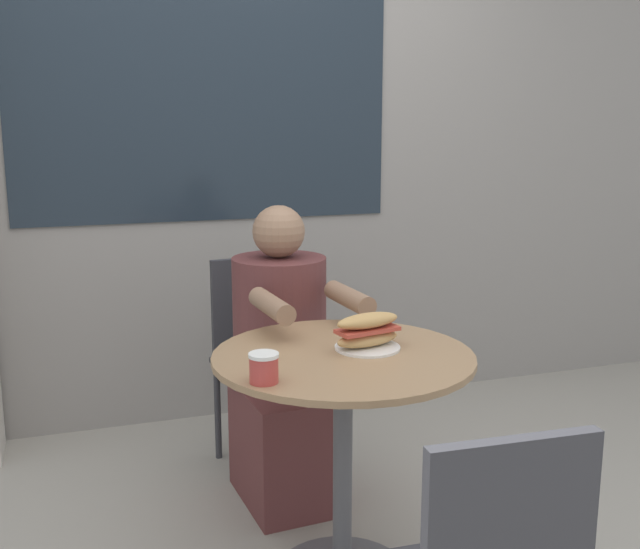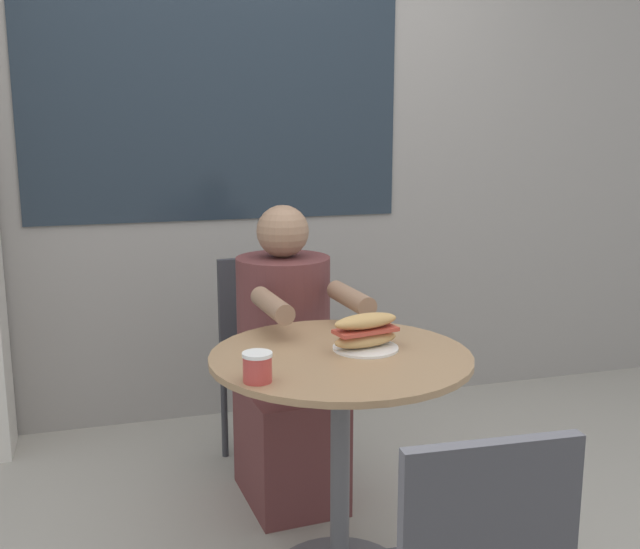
{
  "view_description": "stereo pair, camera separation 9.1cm",
  "coord_description": "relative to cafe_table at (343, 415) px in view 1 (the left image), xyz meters",
  "views": [
    {
      "loc": [
        -0.76,
        -2.01,
        1.43
      ],
      "look_at": [
        0.0,
        0.22,
        0.95
      ],
      "focal_mm": 42.0,
      "sensor_mm": 36.0,
      "label": 1
    },
    {
      "loc": [
        -0.67,
        -2.04,
        1.43
      ],
      "look_at": [
        0.0,
        0.22,
        0.95
      ],
      "focal_mm": 42.0,
      "sensor_mm": 36.0,
      "label": 2
    }
  ],
  "objects": [
    {
      "name": "storefront_wall",
      "position": [
        -0.0,
        1.52,
        0.85
      ],
      "size": [
        8.0,
        0.09,
        2.8
      ],
      "color": "gray",
      "rests_on": "ground_plane"
    },
    {
      "name": "diner_chair",
      "position": [
        -0.03,
        0.93,
        -0.03
      ],
      "size": [
        0.41,
        0.41,
        0.87
      ],
      "rotation": [
        0.0,
        0.0,
        3.21
      ],
      "color": "#333338",
      "rests_on": "ground_plane"
    },
    {
      "name": "seated_diner",
      "position": [
        -0.02,
        0.58,
        -0.07
      ],
      "size": [
        0.38,
        0.65,
        1.13
      ],
      "rotation": [
        0.0,
        0.0,
        3.21
      ],
      "color": "brown",
      "rests_on": "ground_plane"
    },
    {
      "name": "sandwich_on_plate",
      "position": [
        0.09,
        0.02,
        0.25
      ],
      "size": [
        0.22,
        0.2,
        0.11
      ],
      "rotation": [
        0.0,
        0.0,
        0.2
      ],
      "color": "white",
      "rests_on": "cafe_table"
    },
    {
      "name": "drink_cup",
      "position": [
        -0.29,
        -0.17,
        0.24
      ],
      "size": [
        0.08,
        0.08,
        0.08
      ],
      "color": "#B73D38",
      "rests_on": "cafe_table"
    },
    {
      "name": "cafe_table",
      "position": [
        0.0,
        0.0,
        0.0
      ],
      "size": [
        0.79,
        0.79,
        0.75
      ],
      "color": "#997551",
      "rests_on": "ground_plane"
    }
  ]
}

